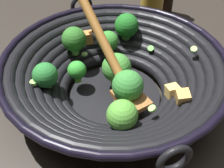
% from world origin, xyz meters
% --- Properties ---
extents(ground_plane, '(4.00, 4.00, 0.00)m').
position_xyz_m(ground_plane, '(0.00, 0.00, 0.00)').
color(ground_plane, '#28231E').
extents(wok, '(0.43, 0.43, 0.22)m').
position_xyz_m(wok, '(0.00, -0.00, 0.06)').
color(wok, black).
rests_on(wok, ground).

